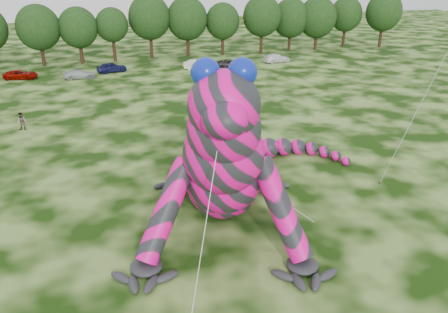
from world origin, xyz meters
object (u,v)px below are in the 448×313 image
tree_13 (262,25)px  car_7 (277,58)px  tree_16 (345,22)px  tree_10 (150,27)px  spectator_3 (239,95)px  tree_11 (187,27)px  inflatable_gecko (222,129)px  spectator_2 (213,88)px  car_4 (112,67)px  car_5 (197,64)px  tree_15 (317,23)px  tree_14 (290,24)px  spectator_1 (22,121)px  tree_7 (40,36)px  tree_8 (79,36)px  car_3 (79,74)px  car_6 (231,64)px  tree_17 (383,20)px  tree_12 (223,29)px  tree_9 (113,35)px  car_2 (21,74)px

tree_13 → car_7: 9.44m
tree_16 → car_7: size_ratio=2.00×
tree_10 → spectator_3: size_ratio=5.88×
tree_11 → tree_10: bearing=176.6°
tree_10 → spectator_3: (5.96, -29.86, -4.36)m
inflatable_gecko → tree_13: inflatable_gecko is taller
spectator_2 → car_7: bearing=-116.4°
tree_13 → car_4: (-27.11, -8.10, -4.31)m
tree_10 → tree_13: (19.73, -1.45, -0.19)m
car_7 → car_5: bearing=83.2°
tree_10 → tree_13: size_ratio=1.04×
car_5 → spectator_3: (0.52, -19.00, 0.20)m
car_4 → tree_10: bearing=-49.3°
tree_13 → tree_15: size_ratio=1.05×
tree_14 → car_5: tree_14 is taller
tree_14 → spectator_1: 54.59m
tree_7 → tree_8: 5.87m
tree_10 → car_4: size_ratio=2.39×
tree_8 → car_3: size_ratio=2.05×
tree_14 → car_6: 19.96m
inflatable_gecko → tree_13: size_ratio=2.16×
tree_17 → car_7: (-25.26, -7.88, -4.47)m
tree_17 → spectator_1: size_ratio=5.84×
tree_11 → tree_12: tree_11 is taller
car_5 → spectator_3: 19.01m
tree_15 → car_3: (-43.10, -11.54, -4.19)m
tree_13 → car_6: (-9.04, -10.49, -4.39)m
tree_12 → car_4: 22.13m
tree_9 → car_4: (-1.04, -8.32, -3.59)m
spectator_3 → tree_14: bearing=-119.6°
tree_7 → car_3: tree_7 is taller
tree_10 → tree_16: tree_10 is taller
tree_9 → car_2: 16.71m
car_4 → car_5: 12.89m
car_7 → spectator_3: size_ratio=2.63×
inflatable_gecko → car_5: 42.63m
tree_13 → tree_16: size_ratio=1.08×
tree_10 → car_4: (-7.38, -9.56, -4.50)m
car_7 → spectator_1: size_ratio=2.66×
tree_9 → tree_14: tree_14 is taller
tree_7 → tree_11: 23.91m
car_3 → car_6: car_6 is taller
car_3 → tree_11: bearing=-58.1°
tree_12 → car_5: (-7.17, -10.02, -3.79)m
tree_14 → spectator_1: bearing=-142.7°
tree_9 → car_4: size_ratio=1.97×
inflatable_gecko → tree_17: (47.30, 50.50, -0.31)m
inflatable_gecko → tree_8: bearing=115.5°
inflatable_gecko → tree_15: inflatable_gecko is taller
car_2 → spectator_1: (2.70, -22.68, 0.24)m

